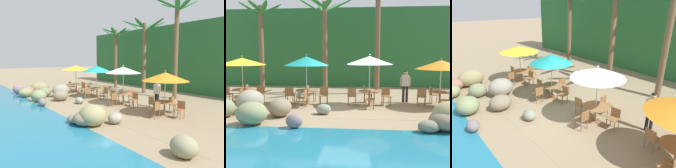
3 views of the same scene
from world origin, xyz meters
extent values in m
plane|color=#937F60|center=(0.00, 0.00, 0.00)|extent=(120.00, 120.00, 0.00)
cube|color=#937F60|center=(0.00, 0.00, 0.00)|extent=(18.00, 5.20, 0.01)
cube|color=#286633|center=(0.00, 9.00, 3.00)|extent=(28.00, 2.40, 6.00)
ellipsoid|color=gray|center=(-0.76, -1.86, 0.22)|extent=(0.64, 0.53, 0.44)
ellipsoid|color=gray|center=(3.66, -3.84, 0.33)|extent=(1.07, 1.18, 0.65)
ellipsoid|color=#81725A|center=(-2.47, -2.43, 0.37)|extent=(0.92, 1.10, 0.74)
ellipsoid|color=gray|center=(-7.65, -3.96, 0.38)|extent=(0.91, 1.00, 0.76)
ellipsoid|color=#8B8F5D|center=(-5.53, -3.98, 0.35)|extent=(0.98, 1.06, 0.69)
ellipsoid|color=#9A6B59|center=(-6.55, -3.55, 0.33)|extent=(0.95, 1.08, 0.66)
ellipsoid|color=gray|center=(8.24, -3.07, 0.34)|extent=(0.89, 0.76, 0.68)
ellipsoid|color=gray|center=(-4.03, -1.72, 0.49)|extent=(1.16, 1.35, 0.97)
ellipsoid|color=gray|center=(-3.09, -3.77, 0.41)|extent=(1.14, 1.05, 0.83)
ellipsoid|color=#96875C|center=(-6.63, -2.51, 0.50)|extent=(1.29, 1.54, 1.01)
ellipsoid|color=#9A915E|center=(3.88, -3.63, 0.48)|extent=(1.24, 1.20, 0.95)
ellipsoid|color=slate|center=(3.07, -4.15, 0.20)|extent=(0.71, 0.59, 0.40)
ellipsoid|color=gray|center=(-4.71, -2.77, 0.37)|extent=(0.92, 0.97, 0.74)
ellipsoid|color=slate|center=(-1.45, -4.06, 0.25)|extent=(0.58, 0.50, 0.49)
ellipsoid|color=gray|center=(4.23, -2.66, 0.26)|extent=(0.64, 0.67, 0.52)
cylinder|color=silver|center=(-5.25, 0.20, 1.13)|extent=(0.04, 0.04, 2.26)
cone|color=yellow|center=(-5.25, 0.20, 2.16)|extent=(2.41, 2.41, 0.36)
sphere|color=yellow|center=(-5.25, 0.20, 2.42)|extent=(0.07, 0.07, 0.07)
cube|color=olive|center=(-5.25, 0.20, 0.01)|extent=(0.60, 0.12, 0.03)
cube|color=olive|center=(-5.25, 0.20, 0.01)|extent=(0.12, 0.60, 0.03)
cylinder|color=olive|center=(-5.25, 0.20, 0.37)|extent=(0.09, 0.09, 0.71)
cylinder|color=olive|center=(-5.25, 0.20, 0.72)|extent=(1.10, 1.10, 0.03)
cylinder|color=olive|center=(-4.20, 0.13, 0.23)|extent=(0.04, 0.04, 0.45)
cylinder|color=olive|center=(-4.56, 0.09, 0.23)|extent=(0.04, 0.04, 0.45)
cylinder|color=olive|center=(-4.24, 0.49, 0.23)|extent=(0.04, 0.04, 0.45)
cylinder|color=olive|center=(-4.60, 0.45, 0.23)|extent=(0.04, 0.04, 0.45)
cube|color=olive|center=(-4.40, 0.29, 0.47)|extent=(0.46, 0.46, 0.03)
cube|color=olive|center=(-4.42, 0.49, 0.66)|extent=(0.42, 0.08, 0.42)
cylinder|color=olive|center=(-5.08, 1.23, 0.23)|extent=(0.04, 0.04, 0.45)
cylinder|color=olive|center=(-5.07, 0.87, 0.23)|extent=(0.04, 0.04, 0.45)
cylinder|color=olive|center=(-5.43, 1.23, 0.23)|extent=(0.04, 0.04, 0.45)
cylinder|color=olive|center=(-5.43, 0.87, 0.23)|extent=(0.04, 0.04, 0.45)
cube|color=olive|center=(-5.25, 1.05, 0.47)|extent=(0.42, 0.42, 0.03)
cube|color=olive|center=(-5.45, 1.05, 0.66)|extent=(0.04, 0.42, 0.42)
cylinder|color=olive|center=(-6.27, 0.41, 0.23)|extent=(0.04, 0.04, 0.45)
cylinder|color=olive|center=(-5.91, 0.40, 0.23)|extent=(0.04, 0.04, 0.45)
cylinder|color=olive|center=(-6.28, 0.05, 0.23)|extent=(0.04, 0.04, 0.45)
cylinder|color=olive|center=(-5.92, 0.04, 0.23)|extent=(0.04, 0.04, 0.45)
cube|color=olive|center=(-6.10, 0.22, 0.47)|extent=(0.43, 0.43, 0.03)
cube|color=olive|center=(-6.10, 0.03, 0.66)|extent=(0.42, 0.05, 0.42)
cylinder|color=olive|center=(-5.30, -0.84, 0.23)|extent=(0.04, 0.04, 0.45)
cylinder|color=olive|center=(-5.34, -0.49, 0.23)|extent=(0.04, 0.04, 0.45)
cylinder|color=olive|center=(-4.95, -0.80, 0.23)|extent=(0.04, 0.04, 0.45)
cylinder|color=olive|center=(-4.99, -0.45, 0.23)|extent=(0.04, 0.04, 0.45)
cube|color=olive|center=(-5.15, -0.65, 0.47)|extent=(0.47, 0.47, 0.03)
cube|color=olive|center=(-4.95, -0.62, 0.66)|extent=(0.09, 0.42, 0.42)
cylinder|color=silver|center=(-1.94, 0.25, 1.15)|extent=(0.04, 0.04, 2.29)
cone|color=teal|center=(-1.94, 0.25, 2.19)|extent=(2.21, 2.21, 0.45)
sphere|color=teal|center=(-1.94, 0.25, 2.50)|extent=(0.07, 0.07, 0.07)
cube|color=olive|center=(-1.94, 0.25, 0.01)|extent=(0.60, 0.12, 0.03)
cube|color=olive|center=(-1.94, 0.25, 0.01)|extent=(0.12, 0.60, 0.03)
cylinder|color=olive|center=(-1.94, 0.25, 0.37)|extent=(0.09, 0.09, 0.71)
cylinder|color=olive|center=(-1.94, 0.25, 0.72)|extent=(1.10, 1.10, 0.03)
cylinder|color=olive|center=(-0.90, 0.13, 0.23)|extent=(0.04, 0.04, 0.45)
cylinder|color=olive|center=(-1.26, 0.11, 0.23)|extent=(0.04, 0.04, 0.45)
cylinder|color=olive|center=(-0.92, 0.49, 0.23)|extent=(0.04, 0.04, 0.45)
cylinder|color=olive|center=(-1.28, 0.47, 0.23)|extent=(0.04, 0.04, 0.45)
cube|color=olive|center=(-1.09, 0.30, 0.47)|extent=(0.44, 0.44, 0.03)
cube|color=olive|center=(-1.10, 0.50, 0.66)|extent=(0.42, 0.06, 0.42)
cylinder|color=olive|center=(-1.69, 1.27, 0.23)|extent=(0.04, 0.04, 0.45)
cylinder|color=olive|center=(-1.72, 0.91, 0.23)|extent=(0.04, 0.04, 0.45)
cylinder|color=olive|center=(-2.05, 1.29, 0.23)|extent=(0.04, 0.04, 0.45)
cylinder|color=olive|center=(-2.07, 0.94, 0.23)|extent=(0.04, 0.04, 0.45)
cube|color=olive|center=(-1.88, 1.10, 0.47)|extent=(0.45, 0.45, 0.03)
cube|color=olive|center=(-2.08, 1.12, 0.66)|extent=(0.06, 0.42, 0.42)
cylinder|color=olive|center=(-2.97, 0.40, 0.23)|extent=(0.04, 0.04, 0.45)
cylinder|color=olive|center=(-2.62, 0.41, 0.23)|extent=(0.04, 0.04, 0.45)
cylinder|color=olive|center=(-2.96, 0.04, 0.23)|extent=(0.04, 0.04, 0.45)
cylinder|color=olive|center=(-2.60, 0.05, 0.23)|extent=(0.04, 0.04, 0.45)
cube|color=olive|center=(-2.79, 0.23, 0.47)|extent=(0.43, 0.43, 0.03)
cube|color=olive|center=(-2.78, 0.03, 0.66)|extent=(0.42, 0.05, 0.42)
cylinder|color=olive|center=(-2.21, -0.75, 0.23)|extent=(0.04, 0.04, 0.45)
cylinder|color=olive|center=(-2.18, -0.40, 0.23)|extent=(0.04, 0.04, 0.45)
cylinder|color=olive|center=(-1.85, -0.79, 0.23)|extent=(0.04, 0.04, 0.45)
cylinder|color=olive|center=(-1.82, -0.43, 0.23)|extent=(0.04, 0.04, 0.45)
cube|color=olive|center=(-2.01, -0.59, 0.47)|extent=(0.46, 0.46, 0.03)
cube|color=olive|center=(-1.81, -0.61, 0.66)|extent=(0.07, 0.42, 0.42)
cylinder|color=silver|center=(1.19, 0.26, 1.17)|extent=(0.04, 0.04, 2.33)
cone|color=white|center=(1.19, 0.26, 2.23)|extent=(2.25, 2.25, 0.39)
sphere|color=white|center=(1.19, 0.26, 2.51)|extent=(0.07, 0.07, 0.07)
cube|color=olive|center=(1.19, 0.26, 0.01)|extent=(0.60, 0.12, 0.03)
cube|color=olive|center=(1.19, 0.26, 0.01)|extent=(0.12, 0.60, 0.03)
cylinder|color=olive|center=(1.19, 0.26, 0.37)|extent=(0.09, 0.09, 0.71)
cylinder|color=olive|center=(1.19, 0.26, 0.72)|extent=(1.10, 1.10, 0.03)
cylinder|color=olive|center=(2.23, 0.24, 0.23)|extent=(0.04, 0.04, 0.45)
cylinder|color=olive|center=(1.88, 0.18, 0.23)|extent=(0.04, 0.04, 0.45)
cylinder|color=olive|center=(2.18, 0.59, 0.23)|extent=(0.04, 0.04, 0.45)
cylinder|color=olive|center=(1.83, 0.54, 0.23)|extent=(0.04, 0.04, 0.45)
cube|color=olive|center=(2.03, 0.39, 0.47)|extent=(0.48, 0.48, 0.03)
cube|color=olive|center=(2.00, 0.58, 0.66)|extent=(0.42, 0.10, 0.42)
cylinder|color=olive|center=(1.29, 1.30, 0.23)|extent=(0.04, 0.04, 0.45)
cylinder|color=olive|center=(1.32, 0.95, 0.23)|extent=(0.04, 0.04, 0.45)
cylinder|color=olive|center=(0.94, 1.28, 0.23)|extent=(0.04, 0.04, 0.45)
cylinder|color=olive|center=(0.96, 0.92, 0.23)|extent=(0.04, 0.04, 0.45)
cube|color=olive|center=(1.13, 1.11, 0.47)|extent=(0.45, 0.45, 0.03)
cube|color=olive|center=(0.93, 1.10, 0.66)|extent=(0.07, 0.42, 0.42)
cylinder|color=olive|center=(0.16, 0.42, 0.23)|extent=(0.04, 0.04, 0.45)
cylinder|color=olive|center=(0.51, 0.43, 0.23)|extent=(0.04, 0.04, 0.45)
cylinder|color=olive|center=(0.16, 0.06, 0.23)|extent=(0.04, 0.04, 0.45)
cylinder|color=olive|center=(0.52, 0.07, 0.23)|extent=(0.04, 0.04, 0.45)
cube|color=olive|center=(0.34, 0.24, 0.47)|extent=(0.43, 0.43, 0.03)
cube|color=olive|center=(0.34, 0.04, 0.66)|extent=(0.42, 0.05, 0.42)
cylinder|color=olive|center=(1.02, -0.77, 0.23)|extent=(0.04, 0.04, 0.45)
cylinder|color=olive|center=(1.02, -0.41, 0.23)|extent=(0.04, 0.04, 0.45)
cylinder|color=olive|center=(1.38, -0.76, 0.23)|extent=(0.04, 0.04, 0.45)
cylinder|color=olive|center=(1.37, -0.41, 0.23)|extent=(0.04, 0.04, 0.45)
cube|color=olive|center=(1.20, -0.59, 0.47)|extent=(0.42, 0.42, 0.03)
cube|color=olive|center=(1.40, -0.58, 0.66)|extent=(0.04, 0.42, 0.42)
cylinder|color=silver|center=(4.56, 0.30, 1.07)|extent=(0.04, 0.04, 2.13)
cone|color=orange|center=(4.56, 0.30, 2.03)|extent=(2.40, 2.40, 0.44)
sphere|color=orange|center=(4.56, 0.30, 2.33)|extent=(0.07, 0.07, 0.07)
cube|color=olive|center=(4.56, 0.30, 0.01)|extent=(0.60, 0.12, 0.03)
cube|color=olive|center=(4.56, 0.30, 0.01)|extent=(0.12, 0.60, 0.03)
cylinder|color=olive|center=(4.56, 0.30, 0.37)|extent=(0.09, 0.09, 0.71)
cylinder|color=olive|center=(4.56, 0.30, 0.72)|extent=(1.10, 1.10, 0.03)
cylinder|color=olive|center=(5.60, 0.25, 0.23)|extent=(0.04, 0.04, 0.45)
cylinder|color=olive|center=(5.25, 0.20, 0.23)|extent=(0.04, 0.04, 0.45)
cylinder|color=olive|center=(5.56, 0.60, 0.23)|extent=(0.04, 0.04, 0.45)
cylinder|color=olive|center=(5.21, 0.56, 0.23)|extent=(0.04, 0.04, 0.45)
cube|color=olive|center=(5.40, 0.40, 0.47)|extent=(0.47, 0.47, 0.03)
cube|color=olive|center=(5.38, 0.60, 0.66)|extent=(0.42, 0.08, 0.42)
cylinder|color=olive|center=(4.69, 1.34, 0.23)|extent=(0.04, 0.04, 0.45)
cylinder|color=olive|center=(4.71, 0.98, 0.23)|extent=(0.04, 0.04, 0.45)
cylinder|color=olive|center=(4.34, 1.32, 0.23)|extent=(0.04, 0.04, 0.45)
cylinder|color=olive|center=(4.35, 0.97, 0.23)|extent=(0.04, 0.04, 0.45)
cube|color=olive|center=(4.52, 1.15, 0.47)|extent=(0.44, 0.44, 0.03)
cube|color=olive|center=(4.32, 1.14, 0.66)|extent=(0.05, 0.42, 0.42)
cylinder|color=olive|center=(3.56, 0.61, 0.23)|extent=(0.04, 0.04, 0.45)
cylinder|color=olive|center=(3.92, 0.57, 0.23)|extent=(0.04, 0.04, 0.45)
cylinder|color=olive|center=(3.52, 0.26, 0.23)|extent=(0.04, 0.04, 0.45)
cylinder|color=olive|center=(3.87, 0.21, 0.23)|extent=(0.04, 0.04, 0.45)
cube|color=olive|center=(3.72, 0.41, 0.47)|extent=(0.47, 0.47, 0.03)
cube|color=olive|center=(3.69, 0.21, 0.66)|extent=(0.42, 0.09, 0.42)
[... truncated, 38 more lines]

